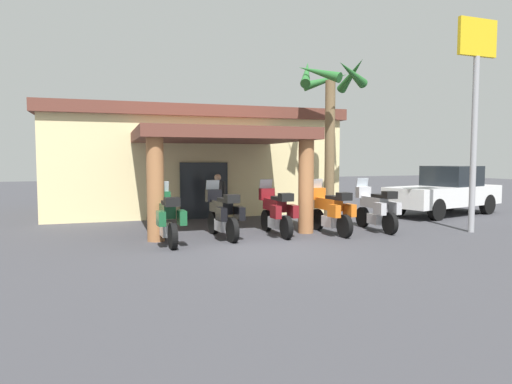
# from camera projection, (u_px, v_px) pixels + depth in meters

# --- Properties ---
(ground_plane) EXTENTS (80.00, 80.00, 0.00)m
(ground_plane) POSITION_uv_depth(u_px,v_px,m) (262.00, 247.00, 11.65)
(ground_plane) COLOR #38383D
(motel_building) EXTENTS (12.09, 11.75, 4.25)m
(motel_building) POSITION_uv_depth(u_px,v_px,m) (190.00, 160.00, 20.02)
(motel_building) COLOR beige
(motel_building) RESTS_ON ground_plane
(motorcycle_green) EXTENTS (0.70, 2.21, 1.61)m
(motorcycle_green) POSITION_uv_depth(u_px,v_px,m) (167.00, 218.00, 11.97)
(motorcycle_green) COLOR black
(motorcycle_green) RESTS_ON ground_plane
(motorcycle_black) EXTENTS (0.73, 2.21, 1.61)m
(motorcycle_black) POSITION_uv_depth(u_px,v_px,m) (223.00, 214.00, 12.86)
(motorcycle_black) COLOR black
(motorcycle_black) RESTS_ON ground_plane
(motorcycle_maroon) EXTENTS (0.71, 2.21, 1.61)m
(motorcycle_maroon) POSITION_uv_depth(u_px,v_px,m) (276.00, 211.00, 13.38)
(motorcycle_maroon) COLOR black
(motorcycle_maroon) RESTS_ON ground_plane
(motorcycle_orange) EXTENTS (0.71, 2.21, 1.61)m
(motorcycle_orange) POSITION_uv_depth(u_px,v_px,m) (331.00, 211.00, 13.61)
(motorcycle_orange) COLOR black
(motorcycle_orange) RESTS_ON ground_plane
(motorcycle_silver) EXTENTS (0.72, 2.21, 1.61)m
(motorcycle_silver) POSITION_uv_depth(u_px,v_px,m) (376.00, 208.00, 14.19)
(motorcycle_silver) COLOR black
(motorcycle_silver) RESTS_ON ground_plane
(pedestrian) EXTENTS (0.53, 0.32, 1.72)m
(pedestrian) POSITION_uv_depth(u_px,v_px,m) (218.00, 195.00, 15.57)
(pedestrian) COLOR #3F334C
(pedestrian) RESTS_ON ground_plane
(pickup_truck_white) EXTENTS (5.50, 3.08, 1.95)m
(pickup_truck_white) POSITION_uv_depth(u_px,v_px,m) (446.00, 191.00, 18.28)
(pickup_truck_white) COLOR black
(pickup_truck_white) RESTS_ON ground_plane
(palm_tree_near_portico) EXTENTS (2.61, 2.58, 6.00)m
(palm_tree_near_portico) POSITION_uv_depth(u_px,v_px,m) (330.00, 103.00, 16.55)
(palm_tree_near_portico) COLOR brown
(palm_tree_near_portico) RESTS_ON ground_plane
(roadside_sign) EXTENTS (1.40, 0.18, 6.37)m
(roadside_sign) POSITION_uv_depth(u_px,v_px,m) (476.00, 90.00, 13.69)
(roadside_sign) COLOR #99999E
(roadside_sign) RESTS_ON ground_plane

